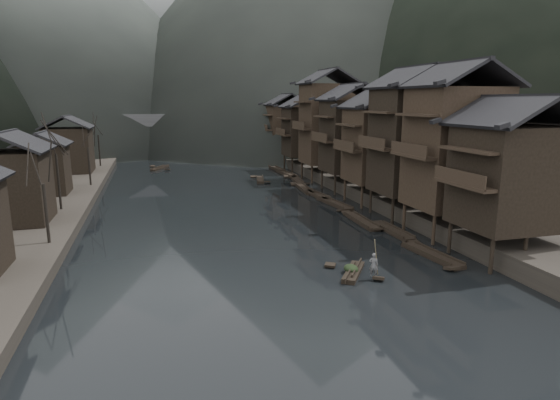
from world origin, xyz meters
name	(u,v)px	position (x,y,z in m)	size (l,w,h in m)	color
water	(259,246)	(0.00, 0.00, 0.00)	(300.00, 300.00, 0.00)	black
right_bank	(397,162)	(35.00, 40.00, 0.90)	(40.00, 200.00, 1.80)	#2D2823
stilt_houses	(358,124)	(17.28, 19.04, 8.96)	(9.00, 67.60, 16.64)	black
left_houses	(36,158)	(-20.50, 20.12, 5.66)	(8.10, 53.20, 8.73)	black
bare_trees	(65,150)	(-17.00, 17.17, 6.74)	(4.00, 62.81, 8.00)	black
moored_sampans	(318,193)	(12.15, 19.10, 0.20)	(3.13, 56.27, 0.47)	black
midriver_boats	(205,173)	(0.07, 40.35, 0.20)	(17.20, 22.59, 0.45)	black
stone_bridge	(188,131)	(0.00, 72.00, 5.11)	(40.00, 6.00, 9.00)	#4C4C4F
hero_sampan	(353,271)	(4.95, -7.96, 0.20)	(3.10, 4.07, 0.43)	black
cargo_heap	(351,264)	(4.84, -7.80, 0.72)	(0.97, 1.27, 0.58)	black
boatman	(374,262)	(5.82, -9.24, 1.27)	(0.61, 0.40, 1.68)	#5D5D60
bamboo_pole	(378,222)	(6.02, -9.24, 4.03)	(0.06, 0.06, 4.68)	#8C7A51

